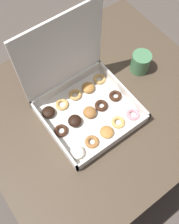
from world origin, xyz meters
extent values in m
plane|color=#564C44|center=(0.00, 0.00, 0.00)|extent=(8.00, 8.00, 0.00)
cube|color=#4C3D2D|center=(0.00, 0.00, 0.71)|extent=(0.91, 0.79, 0.03)
cylinder|color=#4C3D2D|center=(0.41, 0.35, 0.35)|extent=(0.06, 0.06, 0.69)
cube|color=silver|center=(-0.05, -0.02, 0.73)|extent=(0.32, 0.30, 0.01)
cube|color=white|center=(-0.05, -0.16, 0.75)|extent=(0.32, 0.01, 0.04)
cube|color=white|center=(-0.05, 0.13, 0.75)|extent=(0.32, 0.01, 0.04)
cube|color=white|center=(-0.21, -0.02, 0.75)|extent=(0.01, 0.30, 0.04)
cube|color=white|center=(0.10, -0.02, 0.75)|extent=(0.01, 0.30, 0.04)
cube|color=white|center=(-0.05, 0.14, 0.93)|extent=(0.32, 0.01, 0.31)
ellipsoid|color=white|center=(-0.18, -0.12, 0.74)|extent=(0.05, 0.05, 0.03)
torus|color=#9E6633|center=(-0.11, -0.11, 0.74)|extent=(0.05, 0.05, 0.01)
ellipsoid|color=#B77A38|center=(-0.05, -0.11, 0.74)|extent=(0.05, 0.05, 0.02)
torus|color=tan|center=(0.01, -0.11, 0.74)|extent=(0.05, 0.05, 0.01)
torus|color=pink|center=(0.07, -0.12, 0.74)|extent=(0.05, 0.05, 0.01)
torus|color=#381E11|center=(-0.18, -0.01, 0.74)|extent=(0.05, 0.05, 0.01)
ellipsoid|color=black|center=(-0.12, -0.01, 0.74)|extent=(0.05, 0.05, 0.03)
ellipsoid|color=#9E6633|center=(-0.05, -0.02, 0.74)|extent=(0.05, 0.05, 0.03)
torus|color=#381E11|center=(0.00, -0.02, 0.74)|extent=(0.05, 0.05, 0.01)
torus|color=#381E11|center=(0.07, -0.02, 0.74)|extent=(0.05, 0.05, 0.01)
ellipsoid|color=black|center=(-0.18, 0.07, 0.74)|extent=(0.05, 0.05, 0.03)
torus|color=tan|center=(-0.12, 0.07, 0.74)|extent=(0.05, 0.05, 0.01)
torus|color=tan|center=(-0.05, 0.08, 0.74)|extent=(0.05, 0.05, 0.01)
ellipsoid|color=#B77A38|center=(0.01, 0.07, 0.74)|extent=(0.05, 0.05, 0.02)
torus|color=tan|center=(0.07, 0.08, 0.74)|extent=(0.05, 0.05, 0.01)
cylinder|color=#4C8456|center=(0.23, 0.03, 0.77)|extent=(0.08, 0.08, 0.08)
cylinder|color=black|center=(0.23, 0.03, 0.80)|extent=(0.06, 0.06, 0.01)
camera|label=1|loc=(-0.32, -0.37, 1.60)|focal=42.00mm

